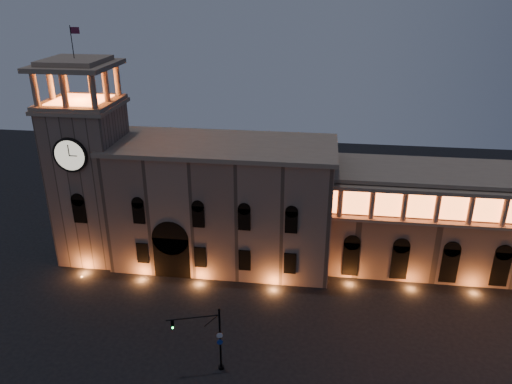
# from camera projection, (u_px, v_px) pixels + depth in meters

# --- Properties ---
(ground) EXTENTS (160.00, 160.00, 0.00)m
(ground) POSITION_uv_depth(u_px,v_px,m) (203.00, 365.00, 52.97)
(ground) COLOR black
(ground) RESTS_ON ground
(government_building) EXTENTS (30.80, 12.80, 17.60)m
(government_building) POSITION_uv_depth(u_px,v_px,m) (222.00, 204.00, 69.71)
(government_building) COLOR #8A6C5A
(government_building) RESTS_ON ground
(clock_tower) EXTENTS (9.80, 9.80, 32.40)m
(clock_tower) POSITION_uv_depth(u_px,v_px,m) (91.00, 175.00, 69.61)
(clock_tower) COLOR #8A6C5A
(clock_tower) RESTS_ON ground
(colonnade_wing) EXTENTS (40.60, 11.50, 14.50)m
(colonnade_wing) POSITION_uv_depth(u_px,v_px,m) (471.00, 221.00, 67.93)
(colonnade_wing) COLOR #846755
(colonnade_wing) RESTS_ON ground
(traffic_light) EXTENTS (5.37, 1.94, 7.66)m
(traffic_light) POSITION_uv_depth(u_px,v_px,m) (211.00, 339.00, 50.73)
(traffic_light) COLOR black
(traffic_light) RESTS_ON ground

